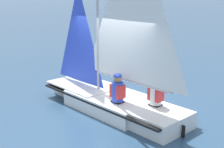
% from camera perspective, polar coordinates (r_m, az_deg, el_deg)
% --- Properties ---
extents(ground_plane, '(260.00, 260.00, 0.00)m').
position_cam_1_polar(ground_plane, '(8.79, -0.00, -6.43)').
color(ground_plane, '#2D4C6B').
extents(sailboat_main, '(4.60, 3.62, 5.15)m').
position_cam_1_polar(sailboat_main, '(8.50, 0.30, -1.96)').
color(sailboat_main, white).
rests_on(sailboat_main, ground_plane).
extents(sailor_helm, '(0.43, 0.41, 1.16)m').
position_cam_1_polar(sailor_helm, '(8.03, 1.03, -3.77)').
color(sailor_helm, black).
rests_on(sailor_helm, ground_plane).
extents(sailor_crew, '(0.43, 0.41, 1.16)m').
position_cam_1_polar(sailor_crew, '(7.90, 7.98, -4.33)').
color(sailor_crew, black).
rests_on(sailor_crew, ground_plane).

